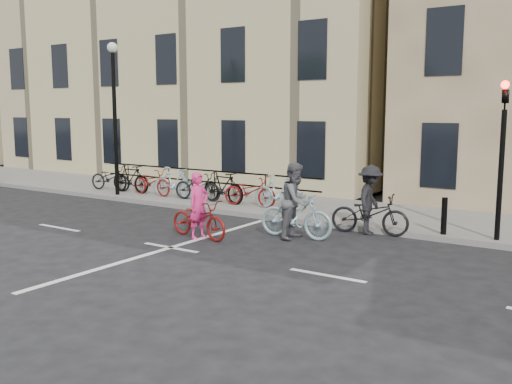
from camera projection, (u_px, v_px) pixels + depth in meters
The scene contains 11 objects.
ground at pixel (171, 248), 13.10m from camera, with size 120.00×120.00×0.00m, color black.
sidewalk at pixel (201, 197), 20.23m from camera, with size 46.00×4.00×0.15m, color slate.
building_west at pixel (210, 68), 28.00m from camera, with size 20.00×10.00×10.00m, color tan.
building_far at pixel (7, 86), 37.40m from camera, with size 12.00×10.00×9.00m, color tan.
traffic_light at pixel (503, 141), 12.92m from camera, with size 0.18×0.30×3.90m.
lamp_post at pixel (114, 100), 19.79m from camera, with size 0.36×0.36×5.28m.
bollard_east at pixel (444, 216), 13.77m from camera, with size 0.14×0.14×0.90m, color black.
parked_bikes at pixel (186, 184), 19.28m from camera, with size 9.35×1.23×1.05m.
cyclist_pink at pixel (199, 216), 14.02m from camera, with size 1.90×0.87×1.63m.
cyclist_grey at pixel (296, 208), 13.96m from camera, with size 1.97×0.95×1.88m.
cyclist_dark at pixel (370, 207), 14.44m from camera, with size 2.07×1.23×1.77m.
Camera 1 is at (8.72, -9.55, 3.16)m, focal length 40.00 mm.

